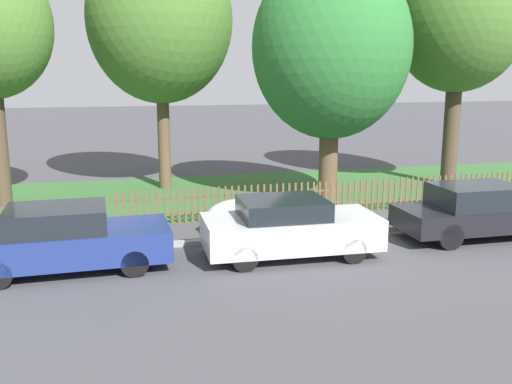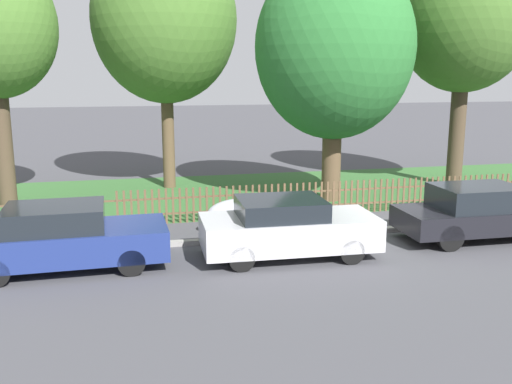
{
  "view_description": "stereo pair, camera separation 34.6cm",
  "coord_description": "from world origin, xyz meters",
  "px_view_note": "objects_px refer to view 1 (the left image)",
  "views": [
    {
      "loc": [
        -7.5,
        -13.27,
        4.15
      ],
      "look_at": [
        -3.93,
        0.78,
        1.1
      ],
      "focal_mm": 40.0,
      "sensor_mm": 36.0,
      "label": 1
    },
    {
      "loc": [
        -7.17,
        -13.35,
        4.15
      ],
      "look_at": [
        -3.93,
        0.78,
        1.1
      ],
      "focal_mm": 40.0,
      "sensor_mm": 36.0,
      "label": 2
    }
  ],
  "objects_px": {
    "covered_motorcycle": "(240,212)",
    "tree_far_left": "(459,15)",
    "parked_car_silver_hatchback": "(66,239)",
    "tree_mid_park": "(331,48)",
    "parked_car_navy_estate": "(480,211)",
    "tree_behind_motorcycle": "(160,20)",
    "parked_car_black_saloon": "(289,227)"
  },
  "relations": [
    {
      "from": "covered_motorcycle",
      "to": "tree_far_left",
      "type": "distance_m",
      "value": 11.54
    },
    {
      "from": "parked_car_silver_hatchback",
      "to": "covered_motorcycle",
      "type": "relative_size",
      "value": 2.37
    },
    {
      "from": "covered_motorcycle",
      "to": "tree_mid_park",
      "type": "height_order",
      "value": "tree_mid_park"
    },
    {
      "from": "tree_mid_park",
      "to": "tree_far_left",
      "type": "relative_size",
      "value": 0.87
    },
    {
      "from": "tree_far_left",
      "to": "parked_car_navy_estate",
      "type": "bearing_deg",
      "value": -116.52
    },
    {
      "from": "parked_car_navy_estate",
      "to": "tree_behind_motorcycle",
      "type": "xyz_separation_m",
      "value": [
        -7.17,
        8.44,
        5.23
      ]
    },
    {
      "from": "tree_behind_motorcycle",
      "to": "tree_far_left",
      "type": "relative_size",
      "value": 0.99
    },
    {
      "from": "parked_car_silver_hatchback",
      "to": "tree_mid_park",
      "type": "bearing_deg",
      "value": 31.61
    },
    {
      "from": "parked_car_silver_hatchback",
      "to": "parked_car_navy_estate",
      "type": "relative_size",
      "value": 0.97
    },
    {
      "from": "covered_motorcycle",
      "to": "tree_behind_motorcycle",
      "type": "height_order",
      "value": "tree_behind_motorcycle"
    },
    {
      "from": "tree_behind_motorcycle",
      "to": "tree_mid_park",
      "type": "distance_m",
      "value": 6.12
    },
    {
      "from": "parked_car_black_saloon",
      "to": "covered_motorcycle",
      "type": "xyz_separation_m",
      "value": [
        -0.67,
        2.15,
        -0.12
      ]
    },
    {
      "from": "parked_car_silver_hatchback",
      "to": "tree_mid_park",
      "type": "height_order",
      "value": "tree_mid_park"
    },
    {
      "from": "parked_car_silver_hatchback",
      "to": "parked_car_navy_estate",
      "type": "distance_m",
      "value": 10.05
    },
    {
      "from": "parked_car_black_saloon",
      "to": "parked_car_silver_hatchback",
      "type": "bearing_deg",
      "value": 178.5
    },
    {
      "from": "parked_car_black_saloon",
      "to": "tree_mid_park",
      "type": "height_order",
      "value": "tree_mid_park"
    },
    {
      "from": "tree_mid_park",
      "to": "covered_motorcycle",
      "type": "bearing_deg",
      "value": -138.91
    },
    {
      "from": "parked_car_navy_estate",
      "to": "covered_motorcycle",
      "type": "height_order",
      "value": "parked_car_navy_estate"
    },
    {
      "from": "parked_car_navy_estate",
      "to": "parked_car_black_saloon",
      "type": "bearing_deg",
      "value": -176.11
    },
    {
      "from": "parked_car_black_saloon",
      "to": "covered_motorcycle",
      "type": "height_order",
      "value": "parked_car_black_saloon"
    },
    {
      "from": "parked_car_black_saloon",
      "to": "tree_behind_motorcycle",
      "type": "height_order",
      "value": "tree_behind_motorcycle"
    },
    {
      "from": "parked_car_silver_hatchback",
      "to": "parked_car_navy_estate",
      "type": "bearing_deg",
      "value": -1.24
    },
    {
      "from": "parked_car_silver_hatchback",
      "to": "parked_car_black_saloon",
      "type": "distance_m",
      "value": 4.89
    },
    {
      "from": "tree_far_left",
      "to": "parked_car_silver_hatchback",
      "type": "bearing_deg",
      "value": -154.16
    },
    {
      "from": "tree_behind_motorcycle",
      "to": "parked_car_navy_estate",
      "type": "bearing_deg",
      "value": -49.66
    },
    {
      "from": "tree_behind_motorcycle",
      "to": "tree_far_left",
      "type": "height_order",
      "value": "tree_far_left"
    },
    {
      "from": "tree_behind_motorcycle",
      "to": "tree_far_left",
      "type": "bearing_deg",
      "value": -11.08
    },
    {
      "from": "parked_car_black_saloon",
      "to": "tree_far_left",
      "type": "height_order",
      "value": "tree_far_left"
    },
    {
      "from": "tree_mid_park",
      "to": "parked_car_silver_hatchback",
      "type": "bearing_deg",
      "value": -147.13
    },
    {
      "from": "parked_car_black_saloon",
      "to": "tree_far_left",
      "type": "distance_m",
      "value": 12.02
    },
    {
      "from": "parked_car_silver_hatchback",
      "to": "tree_mid_park",
      "type": "distance_m",
      "value": 10.31
    },
    {
      "from": "parked_car_silver_hatchback",
      "to": "tree_behind_motorcycle",
      "type": "bearing_deg",
      "value": 69.9
    }
  ]
}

